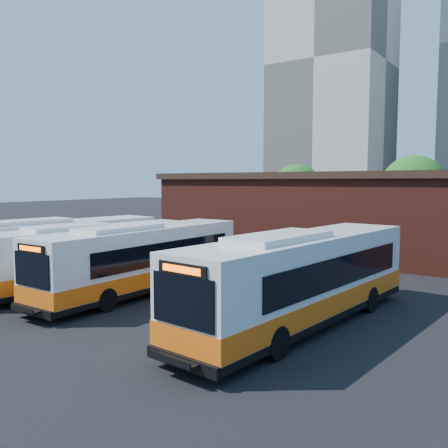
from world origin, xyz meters
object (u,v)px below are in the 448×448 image
Objects in this scene: bus_mideast at (260,271)px; transit_worker at (215,302)px; bus_farwest at (56,252)px; bus_east at (302,282)px; bus_west at (93,258)px; bus_midwest at (143,261)px.

transit_worker is at bearing -91.86° from bus_mideast.
bus_east is (15.66, 0.01, 0.09)m from bus_farwest.
bus_farwest is 12.77m from transit_worker.
bus_farwest is 12.50m from bus_mideast.
bus_farwest reaches higher than bus_mideast.
bus_farwest is 1.17× the size of bus_mideast.
transit_worker is (9.36, -1.68, -0.72)m from bus_west.
bus_farwest is at bearing -174.41° from bus_east.
bus_midwest is 9.14m from bus_east.
bus_east is at bearing 6.43° from bus_farwest.
bus_east reaches higher than bus_west.
bus_farwest is at bearing -172.92° from bus_west.
bus_midwest reaches higher than transit_worker.
bus_east is 3.57m from transit_worker.
bus_east is (3.45, -2.65, 0.33)m from bus_mideast.
bus_mideast is 6.72× the size of transit_worker.
bus_farwest is 7.86× the size of transit_worker.
bus_mideast is at bearing 6.24° from transit_worker.
bus_west reaches higher than bus_mideast.
bus_farwest is at bearing 83.09° from transit_worker.
bus_midwest is at bearing -166.34° from bus_mideast.
bus_mideast is at bearing 21.59° from bus_midwest.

